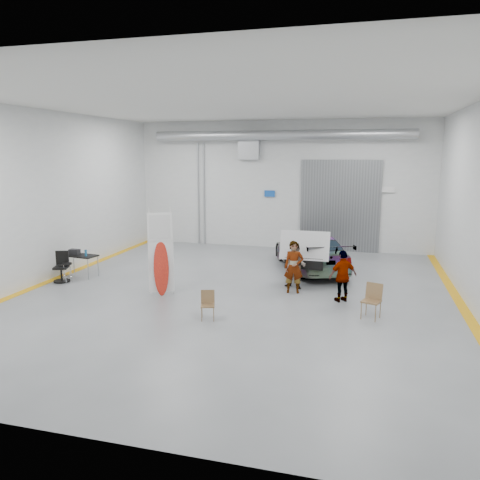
% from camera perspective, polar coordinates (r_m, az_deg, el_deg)
% --- Properties ---
extents(ground, '(16.00, 16.00, 0.00)m').
position_cam_1_polar(ground, '(15.15, -0.61, -6.74)').
color(ground, slate).
rests_on(ground, ground).
extents(room_shell, '(14.02, 16.18, 6.01)m').
position_cam_1_polar(room_shell, '(16.56, 2.26, 9.08)').
color(room_shell, silver).
rests_on(room_shell, ground).
extents(sedan_car, '(3.82, 5.39, 1.45)m').
position_cam_1_polar(sedan_car, '(18.54, 8.66, -1.33)').
color(sedan_car, silver).
rests_on(sedan_car, ground).
extents(person_a, '(0.68, 0.50, 1.72)m').
position_cam_1_polar(person_a, '(15.31, 6.57, -3.29)').
color(person_a, '#805F46').
rests_on(person_a, ground).
extents(person_b, '(0.91, 0.79, 1.57)m').
position_cam_1_polar(person_b, '(15.80, 6.77, -3.14)').
color(person_b, '#55759C').
rests_on(person_b, ground).
extents(person_c, '(0.99, 0.84, 1.61)m').
position_cam_1_polar(person_c, '(14.67, 12.43, -4.32)').
color(person_c, brown).
rests_on(person_c, ground).
extents(surfboard_display, '(0.75, 0.44, 2.84)m').
position_cam_1_polar(surfboard_display, '(15.12, -9.95, -2.43)').
color(surfboard_display, white).
rests_on(surfboard_display, ground).
extents(folding_chair_near, '(0.47, 0.49, 0.79)m').
position_cam_1_polar(folding_chair_near, '(12.99, -3.94, -8.61)').
color(folding_chair_near, brown).
rests_on(folding_chair_near, ground).
extents(folding_chair_far, '(0.58, 0.62, 0.97)m').
position_cam_1_polar(folding_chair_far, '(13.50, 15.66, -7.99)').
color(folding_chair_far, brown).
rests_on(folding_chair_far, ground).
extents(shop_stool, '(0.36, 0.36, 0.70)m').
position_cam_1_polar(shop_stool, '(17.62, -20.29, -3.76)').
color(shop_stool, black).
rests_on(shop_stool, ground).
extents(work_table, '(1.35, 0.82, 1.04)m').
position_cam_1_polar(work_table, '(18.28, -19.07, -1.73)').
color(work_table, '#96999E').
rests_on(work_table, ground).
extents(office_chair, '(0.59, 0.62, 1.07)m').
position_cam_1_polar(office_chair, '(17.75, -20.84, -3.29)').
color(office_chair, black).
rests_on(office_chair, ground).
extents(trunk_lid, '(1.69, 1.02, 0.04)m').
position_cam_1_polar(trunk_lid, '(16.21, 7.84, -0.35)').
color(trunk_lid, silver).
rests_on(trunk_lid, sedan_car).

